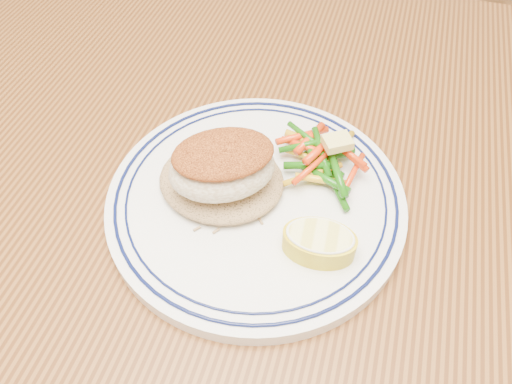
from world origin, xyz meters
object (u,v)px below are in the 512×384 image
(rice_pilaf, at_px, (221,178))
(lemon_wedge, at_px, (319,242))
(dining_table, at_px, (217,249))
(fish_fillet, at_px, (222,165))
(vegetable_pile, at_px, (322,157))
(plate, at_px, (256,199))

(rice_pilaf, relative_size, lemon_wedge, 1.84)
(rice_pilaf, bearing_deg, dining_table, -168.48)
(fish_fillet, xyz_separation_m, lemon_wedge, (0.10, -0.04, -0.03))
(fish_fillet, bearing_deg, dining_table, 157.08)
(fish_fillet, relative_size, vegetable_pile, 1.12)
(lemon_wedge, bearing_deg, dining_table, 158.81)
(rice_pilaf, xyz_separation_m, fish_fillet, (0.01, -0.01, 0.03))
(vegetable_pile, bearing_deg, rice_pilaf, -149.31)
(dining_table, distance_m, fish_fillet, 0.15)
(fish_fillet, bearing_deg, lemon_wedge, -20.88)
(dining_table, height_order, lemon_wedge, lemon_wedge)
(rice_pilaf, height_order, fish_fillet, fish_fillet)
(rice_pilaf, bearing_deg, fish_fillet, -58.70)
(plate, height_order, vegetable_pile, vegetable_pile)
(lemon_wedge, bearing_deg, rice_pilaf, 155.55)
(rice_pilaf, xyz_separation_m, vegetable_pile, (0.08, 0.05, 0.00))
(dining_table, relative_size, lemon_wedge, 23.25)
(rice_pilaf, height_order, vegetable_pile, vegetable_pile)
(rice_pilaf, xyz_separation_m, lemon_wedge, (0.10, -0.05, 0.00))
(fish_fillet, xyz_separation_m, vegetable_pile, (0.08, 0.06, -0.03))
(dining_table, bearing_deg, lemon_wedge, -21.19)
(fish_fillet, relative_size, lemon_wedge, 1.81)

